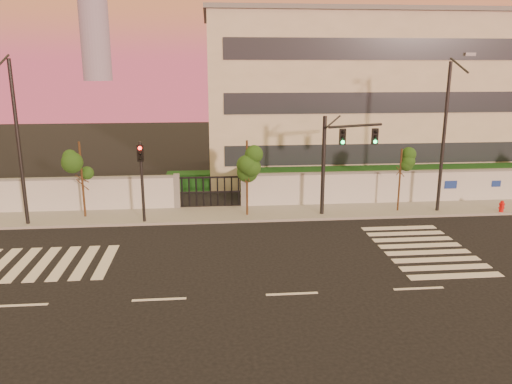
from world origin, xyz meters
The scene contains 14 objects.
ground centered at (0.00, 0.00, 0.00)m, with size 120.00×120.00×0.00m, color black.
sidewalk centered at (0.00, 10.50, 0.07)m, with size 60.00×3.00×0.15m, color gray.
perimeter_wall centered at (0.10, 12.00, 1.07)m, with size 60.00×0.36×2.20m.
hedge_row centered at (1.17, 14.74, 0.82)m, with size 41.00×4.25×1.80m.
institutional_building centered at (9.00, 21.99, 6.16)m, with size 24.40×12.40×12.25m.
road_markings centered at (-1.58, 3.76, 0.01)m, with size 57.00×7.62×0.02m.
street_tree_c centered at (-10.08, 10.62, 3.25)m, with size 1.48×1.18×4.41m.
street_tree_d centered at (-0.91, 10.08, 3.26)m, with size 1.48×1.18×4.43m.
street_tree_e centered at (7.99, 10.11, 2.81)m, with size 1.30×1.03×3.82m.
traffic_signal_main centered at (4.10, 9.86, 3.63)m, with size 3.56×1.31×5.75m.
traffic_signal_secondary centered at (-6.66, 9.33, 2.89)m, with size 0.35×0.34×4.56m.
streetlight_west centered at (-12.89, 9.36, 4.98)m, with size 0.55×2.22×9.21m.
streetlight_east centered at (10.31, 9.70, 4.91)m, with size 0.54×2.18×9.08m.
fire_hydrant centered at (13.90, 9.24, 0.41)m, with size 0.32×0.31×0.83m.
Camera 1 is at (-3.01, -17.24, 8.46)m, focal length 35.00 mm.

